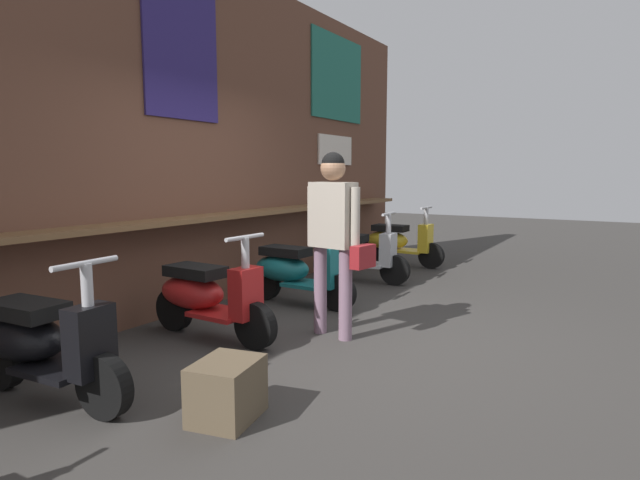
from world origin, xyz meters
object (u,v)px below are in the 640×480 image
Objects in this scene: scooter_teal at (294,270)px; shopper_with_handbag at (334,226)px; scooter_red at (205,296)px; scooter_yellow at (397,241)px; merchandise_crate at (227,390)px; scooter_black at (39,343)px; scooter_silver at (355,253)px.

shopper_with_handbag reaches higher than scooter_teal.
scooter_teal is (1.44, 0.00, 0.00)m from scooter_red.
merchandise_crate is at bearing -77.69° from scooter_yellow.
scooter_yellow is at bearing 91.24° from scooter_teal.
shopper_with_handbag is at bearing 61.55° from scooter_black.
shopper_with_handbag reaches higher than scooter_black.
shopper_with_handbag is (-3.79, -0.98, 0.63)m from scooter_yellow.
scooter_silver is at bearing 91.23° from scooter_teal.
shopper_with_handbag is 1.96m from merchandise_crate.
scooter_silver is (1.50, -0.00, 0.00)m from scooter_teal.
scooter_black is 1.31m from merchandise_crate.
scooter_yellow is 5.68m from merchandise_crate.
scooter_teal is 2.98m from scooter_yellow.
scooter_teal is 1.00× the size of scooter_silver.
scooter_black is 4.48m from scooter_silver.
scooter_black is 1.00× the size of scooter_red.
scooter_black is at bearing -88.76° from scooter_teal.
scooter_black is 2.99m from scooter_teal.
scooter_silver is (2.93, -0.00, 0.00)m from scooter_red.
scooter_silver is at bearing 16.78° from merchandise_crate.
scooter_black is at bearing -94.57° from scooter_silver.
merchandise_crate is (-1.76, -0.25, -0.84)m from shopper_with_handbag.
scooter_yellow is 3.96m from shopper_with_handbag.
merchandise_crate is at bearing -163.91° from shopper_with_handbag.
scooter_yellow is (1.48, 0.00, 0.00)m from scooter_silver.
scooter_silver is 0.84× the size of shopper_with_handbag.
merchandise_crate is (-2.57, -1.22, -0.21)m from scooter_teal.
shopper_with_handbag reaches higher than scooter_yellow.
merchandise_crate is at bearing -40.64° from scooter_red.
shopper_with_handbag is (-0.81, -0.98, 0.63)m from scooter_teal.
shopper_with_handbag reaches higher than scooter_silver.
scooter_black is at bearing -87.95° from scooter_red.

